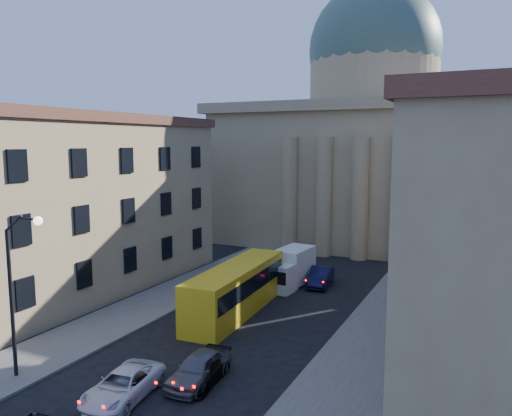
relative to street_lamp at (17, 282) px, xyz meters
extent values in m
cube|color=#524F4B|center=(-1.53, 10.00, -5.21)|extent=(5.00, 60.00, 0.15)
cube|color=#524F4B|center=(15.47, 10.00, -5.21)|extent=(5.00, 60.00, 0.15)
cube|color=#917A59|center=(6.97, 48.00, 2.71)|extent=(34.00, 26.00, 16.00)
cube|color=#917A59|center=(6.97, 48.00, 11.11)|extent=(35.50, 27.50, 1.20)
cylinder|color=#917A59|center=(6.97, 48.00, 14.71)|extent=(16.00, 16.00, 8.00)
sphere|color=#4C6758|center=(6.97, 48.00, 18.71)|extent=(16.40, 16.40, 16.40)
cube|color=#917A59|center=(-14.03, 46.00, 0.21)|extent=(13.00, 13.00, 11.00)
cone|color=brown|center=(-14.03, 46.00, 7.71)|extent=(26.02, 26.02, 4.00)
cylinder|color=#917A59|center=(0.97, 34.80, 1.21)|extent=(1.80, 1.80, 13.00)
cylinder|color=#917A59|center=(4.97, 34.80, 1.21)|extent=(1.80, 1.80, 13.00)
cylinder|color=#917A59|center=(8.97, 34.80, 1.21)|extent=(1.80, 1.80, 13.00)
cylinder|color=#917A59|center=(12.97, 34.80, 1.21)|extent=(1.80, 1.80, 13.00)
cube|color=tan|center=(-10.03, 14.00, 1.71)|extent=(11.00, 26.00, 14.00)
cube|color=brown|center=(-10.03, 14.00, 9.01)|extent=(11.60, 26.60, 0.80)
cylinder|color=black|center=(-0.53, 0.00, -1.29)|extent=(0.20, 0.20, 8.00)
cylinder|color=black|center=(0.02, 0.00, 3.06)|extent=(1.30, 0.12, 0.96)
cylinder|color=black|center=(1.02, 0.00, 3.36)|extent=(1.30, 0.12, 0.12)
sphere|color=white|center=(1.77, 0.00, 3.31)|extent=(0.44, 0.44, 0.44)
imported|color=silver|center=(6.08, 0.75, -4.59)|extent=(2.91, 5.26, 1.39)
imported|color=black|center=(8.66, 3.94, -4.67)|extent=(2.14, 4.38, 1.23)
imported|color=#535459|center=(8.49, 3.77, -4.50)|extent=(2.00, 4.67, 1.57)
imported|color=black|center=(8.49, 23.56, -4.50)|extent=(2.26, 4.93, 1.57)
cube|color=yellow|center=(5.15, 14.22, -3.55)|extent=(3.52, 12.46, 3.47)
cube|color=black|center=(5.15, 14.22, -2.99)|extent=(3.55, 11.79, 1.23)
cylinder|color=black|center=(4.30, 9.68, -4.73)|extent=(0.40, 1.14, 1.12)
cylinder|color=black|center=(6.53, 9.81, -4.73)|extent=(0.40, 1.14, 1.12)
cylinder|color=black|center=(3.77, 18.62, -4.73)|extent=(0.40, 1.14, 1.12)
cylinder|color=black|center=(6.00, 18.75, -4.73)|extent=(0.40, 1.14, 1.12)
cube|color=silver|center=(6.04, 20.40, -4.12)|extent=(2.41, 2.50, 2.33)
cube|color=black|center=(5.95, 19.28, -3.83)|extent=(2.14, 0.28, 1.07)
cube|color=silver|center=(6.23, 23.02, -3.58)|extent=(2.64, 4.25, 3.01)
cylinder|color=black|center=(5.04, 20.08, -4.85)|extent=(0.34, 0.89, 0.87)
cylinder|color=black|center=(6.98, 19.94, -4.85)|extent=(0.34, 0.89, 0.87)
cylinder|color=black|center=(5.33, 23.96, -4.85)|extent=(0.34, 0.89, 0.87)
cylinder|color=black|center=(7.27, 23.81, -4.85)|extent=(0.34, 0.89, 0.87)
camera|label=1|loc=(21.85, -17.00, 7.12)|focal=35.00mm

